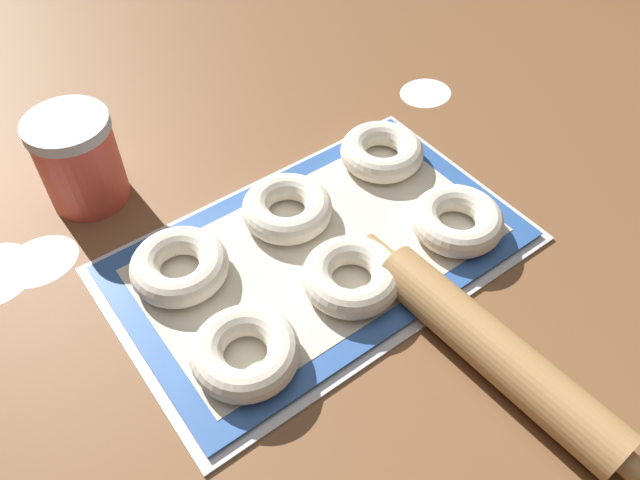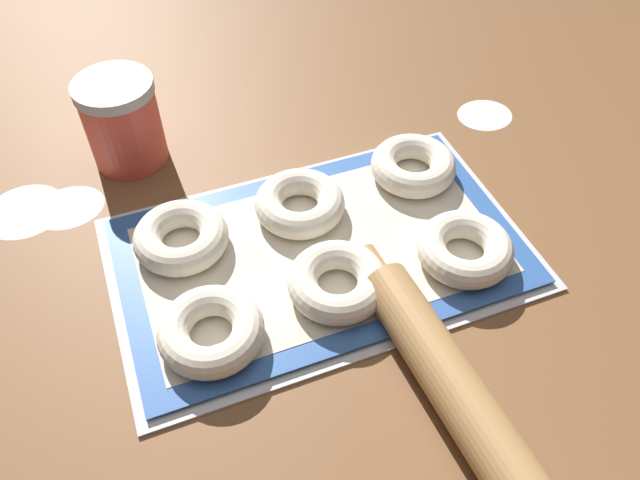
% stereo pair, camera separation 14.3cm
% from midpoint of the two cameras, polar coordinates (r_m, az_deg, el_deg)
% --- Properties ---
extents(ground_plane, '(2.80, 2.80, 0.00)m').
position_cam_midpoint_polar(ground_plane, '(0.83, -5.12, -0.72)').
color(ground_plane, brown).
extents(baking_tray, '(0.54, 0.33, 0.01)m').
position_cam_midpoint_polar(baking_tray, '(0.81, -5.00, -1.71)').
color(baking_tray, silver).
rests_on(baking_tray, ground_plane).
extents(baking_mat, '(0.51, 0.31, 0.00)m').
position_cam_midpoint_polar(baking_mat, '(0.81, -5.02, -1.47)').
color(baking_mat, '#2D569E').
rests_on(baking_mat, baking_tray).
extents(bagel_front_left, '(0.12, 0.12, 0.04)m').
position_cam_midpoint_polar(bagel_front_left, '(0.71, -12.68, -10.64)').
color(bagel_front_left, silver).
rests_on(bagel_front_left, baking_mat).
extents(bagel_front_center, '(0.12, 0.12, 0.04)m').
position_cam_midpoint_polar(bagel_front_center, '(0.75, -2.47, -3.91)').
color(bagel_front_center, silver).
rests_on(bagel_front_center, baking_mat).
extents(bagel_front_right, '(0.12, 0.12, 0.04)m').
position_cam_midpoint_polar(bagel_front_right, '(0.82, 7.69, 1.30)').
color(bagel_front_right, silver).
rests_on(bagel_front_right, baking_mat).
extents(bagel_back_left, '(0.12, 0.12, 0.04)m').
position_cam_midpoint_polar(bagel_back_left, '(0.80, -17.78, -2.82)').
color(bagel_back_left, silver).
rests_on(bagel_back_left, baking_mat).
extents(bagel_back_center, '(0.12, 0.12, 0.04)m').
position_cam_midpoint_polar(bagel_back_center, '(0.84, -7.90, 2.42)').
color(bagel_back_center, silver).
rests_on(bagel_back_center, baking_mat).
extents(bagel_back_right, '(0.12, 0.12, 0.04)m').
position_cam_midpoint_polar(bagel_back_right, '(0.91, 1.25, 7.69)').
color(bagel_back_right, silver).
rests_on(bagel_back_right, baking_mat).
extents(flour_canister, '(0.11, 0.11, 0.13)m').
position_cam_midpoint_polar(flour_canister, '(0.93, -25.41, 6.23)').
color(flour_canister, '#DB4C3D').
rests_on(flour_canister, ground_plane).
extents(rolling_pin, '(0.08, 0.42, 0.06)m').
position_cam_midpoint_polar(rolling_pin, '(0.70, 10.26, -10.68)').
color(rolling_pin, '#AD7F4C').
rests_on(rolling_pin, ground_plane).
extents(flour_patch_near, '(0.10, 0.09, 0.00)m').
position_cam_midpoint_polar(flour_patch_near, '(0.92, -28.46, -2.12)').
color(flour_patch_near, white).
rests_on(flour_patch_near, ground_plane).
extents(flour_patch_side, '(0.09, 0.08, 0.00)m').
position_cam_midpoint_polar(flour_patch_side, '(1.09, 5.91, 12.99)').
color(flour_patch_side, white).
rests_on(flour_patch_side, ground_plane).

